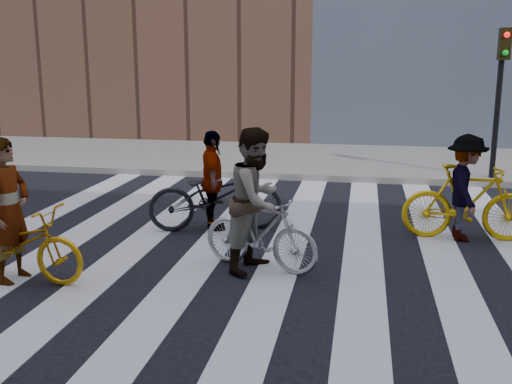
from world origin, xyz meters
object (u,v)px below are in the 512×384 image
(bike_silver_mid, at_px, (260,233))
(bike_dark_rear, at_px, (216,196))
(bike_yellow_right, at_px, (468,203))
(rider_mid, at_px, (256,200))
(bike_yellow_left, at_px, (16,244))
(rider_right, at_px, (465,188))
(traffic_signal, at_px, (501,79))
(rider_rear, at_px, (212,181))
(rider_left, at_px, (9,210))

(bike_silver_mid, bearing_deg, bike_dark_rear, 49.73)
(bike_yellow_right, xyz_separation_m, rider_mid, (-2.92, -1.84, 0.35))
(bike_yellow_left, height_order, rider_right, rider_right)
(traffic_signal, bearing_deg, bike_yellow_right, -105.71)
(bike_silver_mid, height_order, rider_rear, rider_rear)
(rider_left, bearing_deg, traffic_signal, -40.53)
(traffic_signal, bearing_deg, rider_right, -106.32)
(bike_yellow_left, relative_size, bike_silver_mid, 1.11)
(bike_silver_mid, bearing_deg, rider_rear, 50.97)
(bike_yellow_right, bearing_deg, rider_left, 115.21)
(rider_right, relative_size, rider_rear, 1.00)
(traffic_signal, relative_size, bike_yellow_left, 1.81)
(traffic_signal, height_order, bike_silver_mid, traffic_signal)
(bike_yellow_left, bearing_deg, rider_right, -59.78)
(rider_left, height_order, rider_rear, rider_left)
(bike_silver_mid, xyz_separation_m, bike_yellow_right, (2.87, 1.84, 0.09))
(rider_left, distance_m, rider_mid, 3.05)
(bike_silver_mid, xyz_separation_m, bike_dark_rear, (-1.01, 1.68, 0.07))
(bike_silver_mid, xyz_separation_m, rider_rear, (-1.06, 1.68, 0.31))
(bike_silver_mid, xyz_separation_m, rider_right, (2.82, 1.84, 0.31))
(bike_silver_mid, height_order, rider_mid, rider_mid)
(rider_left, bearing_deg, rider_rear, -31.47)
(bike_yellow_right, bearing_deg, bike_silver_mid, 122.24)
(bike_dark_rear, relative_size, rider_rear, 1.33)
(rider_left, bearing_deg, rider_right, -59.98)
(traffic_signal, relative_size, rider_mid, 1.78)
(rider_mid, bearing_deg, bike_yellow_right, -39.13)
(traffic_signal, distance_m, rider_left, 10.09)
(traffic_signal, relative_size, bike_yellow_right, 1.72)
(bike_yellow_right, height_order, bike_dark_rear, bike_yellow_right)
(bike_yellow_left, bearing_deg, rider_mid, -67.34)
(rider_mid, xyz_separation_m, rider_right, (2.87, 1.84, -0.13))
(bike_dark_rear, distance_m, rider_mid, 1.97)
(traffic_signal, bearing_deg, bike_yellow_left, -134.49)
(bike_dark_rear, bearing_deg, rider_rear, 72.33)
(bike_yellow_left, distance_m, rider_rear, 3.22)
(rider_left, bearing_deg, bike_yellow_left, -85.84)
(bike_yellow_right, height_order, rider_mid, rider_mid)
(rider_left, xyz_separation_m, rider_rear, (1.89, 2.63, -0.10))
(rider_rear, bearing_deg, rider_left, 126.70)
(bike_yellow_right, distance_m, rider_right, 0.23)
(rider_left, height_order, rider_right, rider_left)
(bike_yellow_right, distance_m, rider_left, 6.47)
(rider_left, height_order, rider_mid, rider_mid)
(traffic_signal, xyz_separation_m, rider_right, (-1.26, -4.31, -1.47))
(traffic_signal, xyz_separation_m, rider_rear, (-5.15, -4.48, -1.47))
(rider_left, bearing_deg, rider_mid, -67.63)
(rider_right, bearing_deg, rider_rear, 91.99)
(bike_yellow_right, bearing_deg, bike_yellow_left, 115.40)
(rider_mid, bearing_deg, bike_dark_rear, 48.47)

